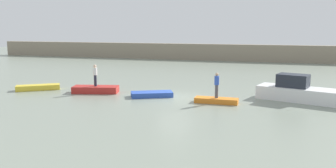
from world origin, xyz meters
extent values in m
plane|color=gray|center=(0.00, 0.00, 0.00)|extent=(120.00, 120.00, 0.00)
cube|color=gray|center=(0.00, 29.28, 1.26)|extent=(80.00, 1.20, 2.52)
cube|color=white|center=(9.11, 1.33, 0.47)|extent=(6.77, 3.80, 0.94)
cube|color=#232833|center=(8.26, 1.60, 1.40)|extent=(2.38, 1.91, 0.91)
cube|color=gold|center=(-11.65, -0.21, 0.21)|extent=(3.38, 2.73, 0.43)
cube|color=red|center=(-6.51, 0.07, 0.26)|extent=(3.73, 2.08, 0.53)
cube|color=#2B4CAD|center=(-1.72, -0.17, 0.19)|extent=(3.30, 2.45, 0.37)
cube|color=orange|center=(3.24, -0.94, 0.18)|extent=(2.94, 0.93, 0.36)
cylinder|color=#232838|center=(-6.51, 0.07, 0.97)|extent=(0.22, 0.22, 0.89)
cylinder|color=white|center=(-6.51, 0.07, 1.70)|extent=(0.32, 0.32, 0.57)
sphere|color=beige|center=(-6.51, 0.07, 2.11)|extent=(0.26, 0.26, 0.26)
cylinder|color=#4C4C56|center=(3.24, -0.94, 0.81)|extent=(0.22, 0.22, 0.91)
cylinder|color=blue|center=(3.24, -0.94, 1.56)|extent=(0.32, 0.32, 0.60)
sphere|color=tan|center=(3.24, -0.94, 1.97)|extent=(0.22, 0.22, 0.22)
camera|label=1|loc=(6.69, -24.11, 5.17)|focal=37.00mm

